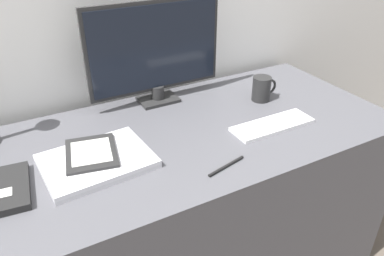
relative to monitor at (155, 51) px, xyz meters
The scene contains 7 objects.
desk 0.62m from the monitor, 91.09° to the right, with size 1.47×0.69×0.72m.
monitor is the anchor object (origin of this frame).
keyboard 0.51m from the monitor, 54.76° to the right, with size 0.30×0.10×0.01m.
laptop 0.49m from the monitor, 137.28° to the right, with size 0.33×0.26×0.02m.
ereader 0.48m from the monitor, 140.32° to the right, with size 0.18×0.21×0.01m.
coffee_mug 0.44m from the monitor, 27.44° to the right, with size 0.11×0.07×0.10m.
pen 0.54m from the monitor, 90.66° to the right, with size 0.14×0.04×0.01m.
Camera 1 is at (-0.52, -0.82, 1.37)m, focal length 35.00 mm.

